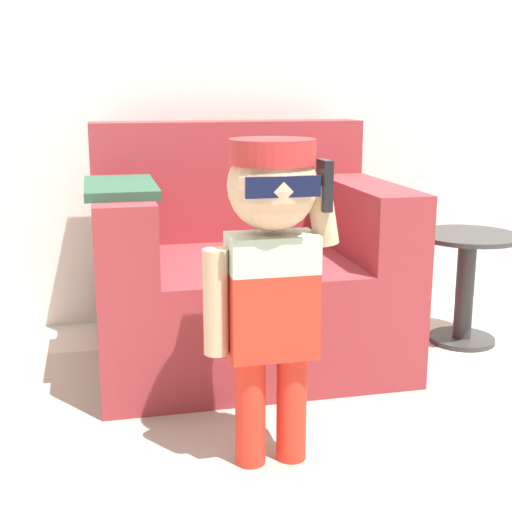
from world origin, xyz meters
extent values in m
plane|color=#BCB29E|center=(0.00, 0.00, 0.00)|extent=(10.00, 10.00, 0.00)
cube|color=silver|center=(0.00, 0.60, 1.30)|extent=(10.00, 0.05, 2.60)
cube|color=maroon|center=(0.16, 0.01, 0.20)|extent=(1.08, 0.85, 0.41)
cube|color=maroon|center=(0.16, 0.34, 0.64)|extent=(1.08, 0.18, 0.47)
cube|color=maroon|center=(-0.29, -0.09, 0.54)|extent=(0.19, 0.67, 0.26)
cube|color=maroon|center=(0.60, -0.09, 0.54)|extent=(0.19, 0.67, 0.26)
cube|color=#284C38|center=(-0.29, -0.09, 0.68)|extent=(0.23, 0.47, 0.03)
cylinder|color=red|center=(0.01, -0.76, 0.16)|extent=(0.08, 0.08, 0.31)
cylinder|color=red|center=(0.12, -0.76, 0.16)|extent=(0.08, 0.08, 0.31)
cube|color=red|center=(0.07, -0.76, 0.43)|extent=(0.23, 0.13, 0.23)
cube|color=#B7C6B2|center=(0.07, -0.76, 0.59)|extent=(0.23, 0.13, 0.10)
sphere|color=tan|center=(0.07, -0.76, 0.77)|extent=(0.23, 0.23, 0.23)
cylinder|color=#B22828|center=(0.07, -0.76, 0.85)|extent=(0.22, 0.22, 0.06)
cube|color=#B22828|center=(0.07, -0.66, 0.83)|extent=(0.13, 0.10, 0.01)
cube|color=#0F1433|center=(0.07, -0.87, 0.78)|extent=(0.18, 0.01, 0.05)
cylinder|color=tan|center=(-0.08, -0.76, 0.47)|extent=(0.07, 0.07, 0.28)
cylinder|color=tan|center=(0.20, -0.76, 0.69)|extent=(0.09, 0.07, 0.17)
cube|color=black|center=(0.20, -0.78, 0.77)|extent=(0.02, 0.07, 0.13)
cylinder|color=#333333|center=(1.06, 0.00, 0.01)|extent=(0.26, 0.26, 0.02)
cylinder|color=#333333|center=(1.06, 0.00, 0.22)|extent=(0.07, 0.07, 0.43)
cylinder|color=#333333|center=(1.06, 0.00, 0.44)|extent=(0.41, 0.41, 0.02)
cube|color=#9E9384|center=(0.11, -0.48, 0.00)|extent=(1.58, 1.40, 0.01)
camera|label=1|loc=(-0.37, -2.50, 1.00)|focal=50.00mm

